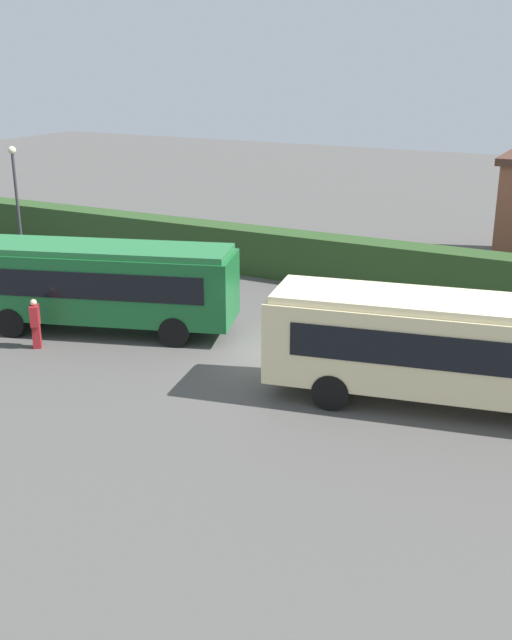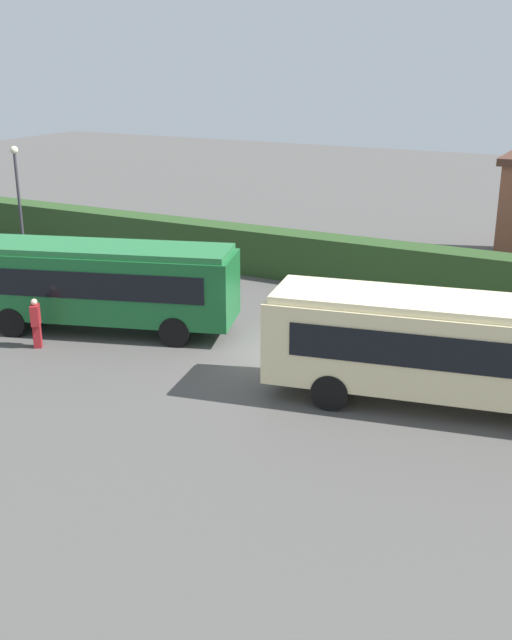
{
  "view_description": "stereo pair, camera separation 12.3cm",
  "coord_description": "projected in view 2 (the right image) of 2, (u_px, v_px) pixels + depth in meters",
  "views": [
    {
      "loc": [
        9.44,
        -20.05,
        8.93
      ],
      "look_at": [
        -0.46,
        -0.82,
        1.38
      ],
      "focal_mm": 42.73,
      "sensor_mm": 36.0,
      "label": 1
    },
    {
      "loc": [
        9.55,
        -19.99,
        8.93
      ],
      "look_at": [
        -0.46,
        -0.82,
        1.38
      ],
      "focal_mm": 42.73,
      "sensor_mm": 36.0,
      "label": 2
    }
  ],
  "objects": [
    {
      "name": "ground_plane",
      "position": [
        281.0,
        356.0,
        23.85
      ],
      "size": [
        110.64,
        110.64,
        0.0
      ],
      "primitive_type": "plane",
      "color": "#514F4C"
    },
    {
      "name": "bus_green",
      "position": [
        101.0,
        282.0,
        25.53
      ],
      "size": [
        9.35,
        5.02,
        2.98
      ],
      "rotation": [
        0.0,
        0.0,
        3.45
      ],
      "color": "#19602D",
      "rests_on": "ground_plane"
    },
    {
      "name": "bus_cream",
      "position": [
        456.0,
        346.0,
        19.87
      ],
      "size": [
        10.24,
        4.25,
        2.99
      ],
      "rotation": [
        0.0,
        0.0,
        0.19
      ],
      "color": "beige",
      "rests_on": "ground_plane"
    },
    {
      "name": "person_center",
      "position": [
        36.0,
        322.0,
        24.29
      ],
      "size": [
        0.45,
        0.5,
        1.64
      ],
      "rotation": [
        0.0,
        0.0,
        0.59
      ],
      "color": "maroon",
      "rests_on": "ground_plane"
    },
    {
      "name": "person_right",
      "position": [
        144.0,
        275.0,
        28.91
      ],
      "size": [
        0.38,
        0.45,
        1.91
      ],
      "rotation": [
        0.0,
        0.0,
        3.5
      ],
      "color": "silver",
      "rests_on": "ground_plane"
    },
    {
      "name": "hedge_row",
      "position": [
        371.0,
        265.0,
        30.43
      ],
      "size": [
        67.32,
        1.35,
        1.94
      ],
      "primitive_type": "cube",
      "color": "#2B4922",
      "rests_on": "ground_plane"
    },
    {
      "name": "lamppost",
      "position": [
        18.0,
        187.0,
        34.92
      ],
      "size": [
        0.36,
        0.36,
        5.04
      ],
      "color": "#38383D",
      "rests_on": "ground_plane"
    }
  ]
}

